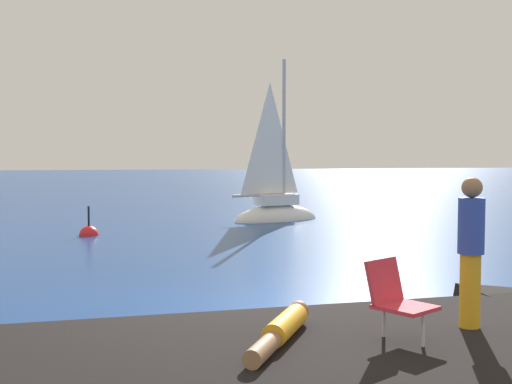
{
  "coord_description": "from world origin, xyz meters",
  "views": [
    {
      "loc": [
        -1.62,
        -9.57,
        2.42
      ],
      "look_at": [
        2.26,
        9.84,
        1.2
      ],
      "focal_mm": 45.98,
      "sensor_mm": 36.0,
      "label": 1
    }
  ],
  "objects_px": {
    "sailboat_near": "(276,211)",
    "beach_chair": "(396,296)",
    "person_sunbather": "(282,329)",
    "person_standing": "(471,248)",
    "marker_buoy": "(89,235)"
  },
  "relations": [
    {
      "from": "sailboat_near",
      "to": "beach_chair",
      "type": "distance_m",
      "value": 16.46
    },
    {
      "from": "beach_chair",
      "to": "sailboat_near",
      "type": "bearing_deg",
      "value": 140.51
    },
    {
      "from": "person_sunbather",
      "to": "sailboat_near",
      "type": "bearing_deg",
      "value": -163.42
    },
    {
      "from": "sailboat_near",
      "to": "beach_chair",
      "type": "height_order",
      "value": "sailboat_near"
    },
    {
      "from": "sailboat_near",
      "to": "person_standing",
      "type": "relative_size",
      "value": 3.83
    },
    {
      "from": "sailboat_near",
      "to": "marker_buoy",
      "type": "relative_size",
      "value": 5.48
    },
    {
      "from": "person_sunbather",
      "to": "beach_chair",
      "type": "height_order",
      "value": "beach_chair"
    },
    {
      "from": "beach_chair",
      "to": "person_standing",
      "type": "bearing_deg",
      "value": 75.55
    },
    {
      "from": "sailboat_near",
      "to": "person_standing",
      "type": "xyz_separation_m",
      "value": [
        -1.55,
        -15.97,
        1.06
      ]
    },
    {
      "from": "person_sunbather",
      "to": "beach_chair",
      "type": "xyz_separation_m",
      "value": [
        1.12,
        -0.21,
        0.33
      ]
    },
    {
      "from": "person_sunbather",
      "to": "marker_buoy",
      "type": "height_order",
      "value": "marker_buoy"
    },
    {
      "from": "person_sunbather",
      "to": "beach_chair",
      "type": "bearing_deg",
      "value": 108.88
    },
    {
      "from": "person_standing",
      "to": "beach_chair",
      "type": "xyz_separation_m",
      "value": [
        -0.97,
        -0.28,
        -0.42
      ]
    },
    {
      "from": "beach_chair",
      "to": "marker_buoy",
      "type": "relative_size",
      "value": 0.71
    },
    {
      "from": "sailboat_near",
      "to": "person_standing",
      "type": "distance_m",
      "value": 16.08
    }
  ]
}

